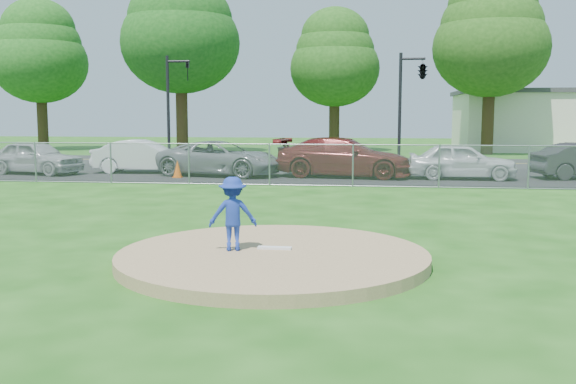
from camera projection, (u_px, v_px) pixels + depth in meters
name	position (u px, v px, depth m)	size (l,w,h in m)	color
ground	(320.00, 193.00, 20.99)	(120.00, 120.00, 0.00)	#164A10
pitchers_mound	(273.00, 257.00, 11.14)	(5.40, 5.40, 0.20)	#997C54
pitching_rubber	(275.00, 248.00, 11.32)	(0.60, 0.15, 0.04)	white
chain_link_fence	(325.00, 166.00, 22.87)	(40.00, 0.06, 1.50)	gray
parking_lot	(333.00, 175.00, 27.39)	(50.00, 8.00, 0.01)	black
street	(341.00, 162.00, 34.77)	(60.00, 7.00, 0.01)	#242427
commercial_building	(573.00, 120.00, 46.20)	(16.40, 9.40, 4.30)	beige
tree_far_left	(39.00, 51.00, 45.65)	(6.72, 6.72, 10.74)	#342413
tree_left	(180.00, 27.00, 42.10)	(7.84, 7.84, 12.53)	#392514
tree_center	(335.00, 57.00, 43.96)	(6.16, 6.16, 9.84)	#342413
tree_right	(491.00, 33.00, 40.55)	(7.28, 7.28, 11.63)	#352413
traffic_signal_left	(172.00, 99.00, 33.54)	(1.28, 0.20, 5.60)	black
traffic_signal_center	(420.00, 73.00, 31.73)	(1.42, 2.48, 5.60)	black
pitcher	(233.00, 214.00, 11.17)	(0.83, 0.48, 1.29)	#1C349A
traffic_cone	(178.00, 169.00, 26.05)	(0.37, 0.37, 0.71)	#E45B0C
parked_car_silver	(36.00, 157.00, 27.59)	(1.70, 4.24, 1.44)	#B1B1B6
parked_car_white	(144.00, 156.00, 28.20)	(1.52, 4.37, 1.44)	white
parked_car_gray	(221.00, 158.00, 26.85)	(2.40, 5.22, 1.45)	gray
parked_car_darkred	(344.00, 157.00, 26.24)	(2.26, 5.57, 1.62)	maroon
parked_car_pearl	(462.00, 161.00, 25.42)	(1.69, 4.21, 1.43)	silver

